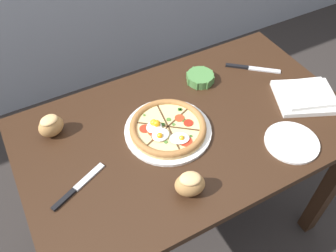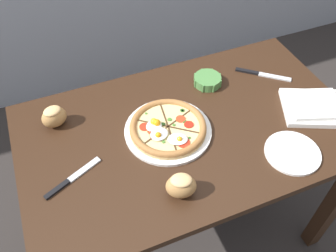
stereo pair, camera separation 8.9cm
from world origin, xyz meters
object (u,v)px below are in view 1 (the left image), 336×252
object	(u,v)px
bread_piece_near	(190,184)
side_saucer	(292,142)
knife_main	(78,187)
knife_spare	(252,68)
dining_table	(187,147)
ramekin_bowl	(200,78)
pizza	(168,128)
bread_piece_mid	(51,126)
napkin_folded	(306,96)

from	to	relation	value
bread_piece_near	side_saucer	xyz separation A→B (m)	(0.41, -0.00, -0.04)
knife_main	knife_spare	xyz separation A→B (m)	(0.84, 0.21, 0.00)
side_saucer	knife_spare	bearing A→B (deg)	71.93
dining_table	knife_main	distance (m)	0.46
ramekin_bowl	pizza	bearing A→B (deg)	-143.84
pizza	dining_table	bearing A→B (deg)	-9.10
side_saucer	bread_piece_mid	bearing A→B (deg)	148.63
knife_main	bread_piece_mid	bearing A→B (deg)	66.86
knife_main	bread_piece_near	bearing A→B (deg)	-54.89
dining_table	ramekin_bowl	world-z (taller)	ramekin_bowl
bread_piece_near	side_saucer	distance (m)	0.41
knife_spare	bread_piece_near	bearing A→B (deg)	-104.50
ramekin_bowl	napkin_folded	xyz separation A→B (m)	(0.30, -0.28, -0.00)
dining_table	knife_main	xyz separation A→B (m)	(-0.44, -0.06, 0.13)
side_saucer	dining_table	bearing A→B (deg)	139.20
ramekin_bowl	side_saucer	world-z (taller)	ramekin_bowl
pizza	ramekin_bowl	size ratio (longest dim) A/B	2.66
pizza	bread_piece_near	bearing A→B (deg)	-103.10
ramekin_bowl	knife_spare	distance (m)	0.24
napkin_folded	bread_piece_mid	size ratio (longest dim) A/B	2.76
ramekin_bowl	bread_piece_near	xyz separation A→B (m)	(-0.30, -0.43, 0.03)
ramekin_bowl	knife_main	bearing A→B (deg)	-157.50
bread_piece_mid	side_saucer	distance (m)	0.84
pizza	side_saucer	world-z (taller)	pizza
napkin_folded	side_saucer	bearing A→B (deg)	-143.22
napkin_folded	knife_spare	bearing A→B (deg)	105.47
pizza	bread_piece_mid	distance (m)	0.41
dining_table	knife_spare	world-z (taller)	knife_spare
bread_piece_mid	pizza	bearing A→B (deg)	-27.29
napkin_folded	ramekin_bowl	bearing A→B (deg)	136.97
dining_table	ramekin_bowl	xyz separation A→B (m)	(0.17, 0.19, 0.14)
dining_table	napkin_folded	size ratio (longest dim) A/B	4.28
knife_spare	side_saucer	size ratio (longest dim) A/B	1.00
side_saucer	ramekin_bowl	bearing A→B (deg)	104.10
napkin_folded	bread_piece_near	xyz separation A→B (m)	(-0.61, -0.14, 0.03)
napkin_folded	bread_piece_near	distance (m)	0.62
bread_piece_mid	ramekin_bowl	bearing A→B (deg)	-0.61
bread_piece_near	side_saucer	size ratio (longest dim) A/B	0.59
bread_piece_near	bread_piece_mid	distance (m)	0.53
bread_piece_mid	side_saucer	size ratio (longest dim) A/B	0.54
napkin_folded	knife_main	bearing A→B (deg)	177.88
dining_table	pizza	size ratio (longest dim) A/B	3.90
bread_piece_near	bread_piece_mid	xyz separation A→B (m)	(-0.30, 0.43, -0.00)
bread_piece_mid	bread_piece_near	bearing A→B (deg)	-55.10
dining_table	napkin_folded	xyz separation A→B (m)	(0.47, -0.09, 0.14)
pizza	ramekin_bowl	bearing A→B (deg)	36.16
pizza	bread_piece_near	size ratio (longest dim) A/B	2.78
pizza	knife_main	distance (m)	0.36
bread_piece_mid	dining_table	bearing A→B (deg)	-24.31
dining_table	bread_piece_near	bearing A→B (deg)	-120.20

